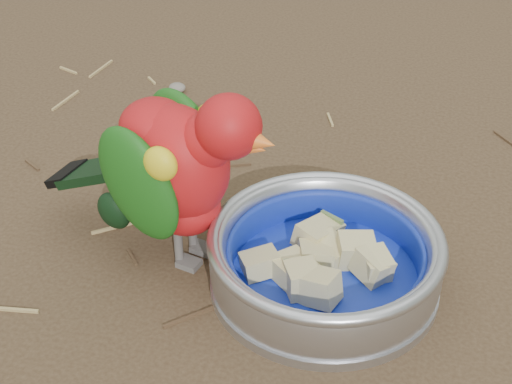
# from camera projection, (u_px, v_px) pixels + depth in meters

# --- Properties ---
(ground) EXTENTS (60.00, 60.00, 0.00)m
(ground) POSITION_uv_depth(u_px,v_px,m) (302.00, 278.00, 0.76)
(ground) COLOR #463422
(food_bowl) EXTENTS (0.22, 0.22, 0.02)m
(food_bowl) POSITION_uv_depth(u_px,v_px,m) (324.00, 280.00, 0.75)
(food_bowl) COLOR #B2B2BA
(food_bowl) RESTS_ON ground
(bowl_wall) EXTENTS (0.22, 0.22, 0.04)m
(bowl_wall) POSITION_uv_depth(u_px,v_px,m) (325.00, 256.00, 0.73)
(bowl_wall) COLOR #B2B2BA
(bowl_wall) RESTS_ON food_bowl
(fruit_wedges) EXTENTS (0.13, 0.13, 0.03)m
(fruit_wedges) POSITION_uv_depth(u_px,v_px,m) (325.00, 261.00, 0.74)
(fruit_wedges) COLOR #C9BC7F
(fruit_wedges) RESTS_ON food_bowl
(lory_parrot) EXTENTS (0.25, 0.16, 0.19)m
(lory_parrot) POSITION_uv_depth(u_px,v_px,m) (178.00, 178.00, 0.74)
(lory_parrot) COLOR #B01215
(lory_parrot) RESTS_ON ground
(ground_debris) EXTENTS (0.90, 0.80, 0.01)m
(ground_debris) POSITION_uv_depth(u_px,v_px,m) (270.00, 225.00, 0.83)
(ground_debris) COLOR #A48B55
(ground_debris) RESTS_ON ground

